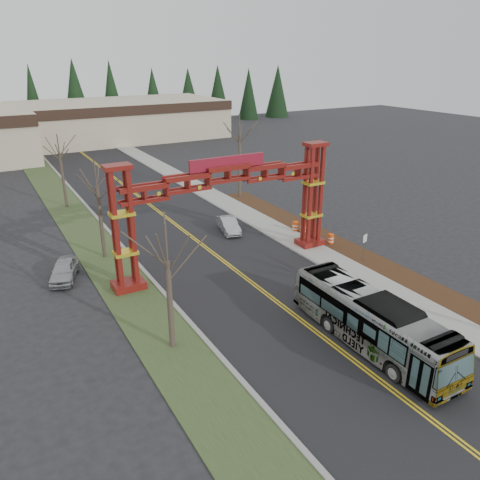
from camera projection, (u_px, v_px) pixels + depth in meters
ground at (410, 404)px, 22.23m from camera, size 200.00×200.00×0.00m
road at (192, 237)px, 42.33m from camera, size 12.00×110.00×0.02m
lane_line_left at (190, 237)px, 42.26m from camera, size 0.12×100.00×0.01m
lane_line_right at (193, 236)px, 42.38m from camera, size 0.12×100.00×0.01m
curb_right at (250, 224)px, 45.15m from camera, size 0.30×110.00×0.15m
sidewalk_right at (262, 222)px, 45.82m from camera, size 2.60×110.00×0.14m
landscape_strip at (399, 275)px, 34.97m from camera, size 2.60×50.00×0.12m
grass_median at (103, 254)px, 38.61m from camera, size 4.00×110.00×0.08m
curb_left at (125, 249)px, 39.45m from camera, size 0.30×110.00×0.15m
gateway_arch at (228, 192)px, 34.47m from camera, size 18.20×1.60×8.90m
retail_building_east at (120, 120)px, 89.84m from camera, size 38.00×20.30×7.00m
conifer_treeline at (53, 101)px, 93.90m from camera, size 116.10×5.60×13.00m
transit_bus at (372, 321)px, 26.13m from camera, size 2.80×11.28×3.13m
silver_sedan at (229, 225)px, 43.30m from camera, size 2.29×4.25×1.33m
parked_car_near_a at (64, 270)px, 34.19m from camera, size 3.03×4.51×1.43m
bare_tree_median_near at (167, 262)px, 24.55m from camera, size 3.22×3.22×7.45m
bare_tree_median_mid at (97, 187)px, 35.93m from camera, size 3.12×3.12×7.98m
bare_tree_median_far at (60, 154)px, 48.37m from camera, size 3.00×3.00×7.78m
bare_tree_right_far at (240, 136)px, 51.31m from camera, size 3.50×3.50×9.39m
street_sign at (365, 242)px, 36.72m from camera, size 0.51×0.20×2.29m
barrel_south at (331, 239)px, 40.47m from camera, size 0.52×0.52×0.96m
barrel_mid at (303, 229)px, 42.85m from camera, size 0.56×0.56×1.03m
barrel_north at (295, 227)px, 43.32m from camera, size 0.54×0.54×1.00m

